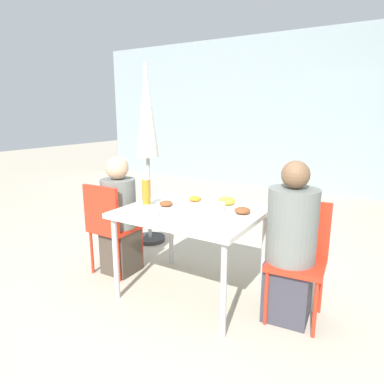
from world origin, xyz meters
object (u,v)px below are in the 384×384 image
Objects in this scene: chair_right at (299,250)px; salad_bowl at (148,212)px; bottle at (146,193)px; chair_left at (110,222)px; person_left at (120,219)px; person_right at (290,247)px; drinking_cup at (220,207)px; closed_umbrella at (147,125)px.

chair_right reaches higher than salad_bowl.
salad_bowl is (0.17, -0.20, -0.09)m from bottle.
chair_right is 3.51× the size of bottle.
chair_left is 0.78× the size of person_left.
person_left is 1.61m from person_right.
person_left is 4.52× the size of bottle.
chair_left is 10.91× the size of drinking_cup.
closed_umbrella is at bearing 150.66° from drinking_cup.
chair_right is 1.18m from salad_bowl.
closed_umbrella is (-1.92, 0.63, 0.87)m from chair_right.
chair_left is 0.43× the size of closed_umbrella.
person_left is 1.66m from chair_right.
person_right is 6.99× the size of salad_bowl.
bottle is (-1.18, -0.19, 0.31)m from person_right.
closed_umbrella is at bearing -25.80° from person_right.
chair_right is 0.43× the size of closed_umbrella.
salad_bowl is at bearing -48.71° from bottle.
chair_right is at bearing 12.40° from bottle.
chair_right is 0.68m from drinking_cup.
person_left is at bearing 152.96° from salad_bowl.
drinking_cup is 0.47× the size of salad_bowl.
chair_right is 1.30m from bottle.
closed_umbrella is 1.25m from bottle.
chair_left is at bearing 160.87° from salad_bowl.
salad_bowl is (0.65, -0.22, 0.26)m from chair_left.
person_left is 0.71m from salad_bowl.
chair_left is 0.73× the size of person_right.
person_right is (1.66, 0.16, 0.04)m from chair_left.
drinking_cup reaches higher than salad_bowl.
person_right is at bearing -20.93° from closed_umbrella.
chair_left is 1.66m from person_right.
person_left is 1.06m from drinking_cup.
drinking_cup is at bearing 15.75° from bottle.
salad_bowl is at bearing -51.77° from closed_umbrella.
drinking_cup is at bearing -3.47° from person_right.
chair_left is at bearing 0.56° from person_right.
person_left is 1.19m from closed_umbrella.
chair_left is 5.13× the size of salad_bowl.
closed_umbrella reaches higher than drinking_cup.
chair_right is at bearing 4.96° from person_left.
closed_umbrella reaches higher than salad_bowl.
drinking_cup is at bearing 6.94° from chair_left.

